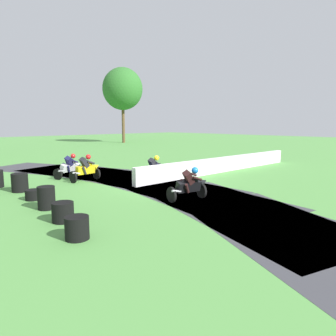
{
  "coord_description": "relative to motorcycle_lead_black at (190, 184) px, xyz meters",
  "views": [
    {
      "loc": [
        -9.8,
        -11.21,
        2.96
      ],
      "look_at": [
        -0.06,
        -1.09,
        0.9
      ],
      "focal_mm": 32.81,
      "sensor_mm": 36.0,
      "label": 1
    }
  ],
  "objects": [
    {
      "name": "motorcycle_trailing_yellow",
      "position": [
        -0.85,
        6.38,
        0.03
      ],
      "size": [
        1.68,
        0.8,
        1.42
      ],
      "color": "black",
      "rests_on": "ground"
    },
    {
      "name": "motorcycle_lead_black",
      "position": [
        0.0,
        0.0,
        0.0
      ],
      "size": [
        1.7,
        1.09,
        1.42
      ],
      "color": "black",
      "rests_on": "ground"
    },
    {
      "name": "track_asphalt",
      "position": [
        0.41,
        3.5,
        -0.63
      ],
      "size": [
        7.91,
        25.43,
        0.01
      ],
      "color": "#3D3D42",
      "rests_on": "ground"
    },
    {
      "name": "motorcycle_fourth_white",
      "position": [
        -1.01,
        7.9,
        0.0
      ],
      "size": [
        1.74,
        1.19,
        1.42
      ],
      "color": "black",
      "rests_on": "ground"
    },
    {
      "name": "tire_stack_extra_a",
      "position": [
        -4.2,
        6.17,
        -0.23
      ],
      "size": [
        0.69,
        0.69,
        0.8
      ],
      "color": "black",
      "rests_on": "ground"
    },
    {
      "name": "motorcycle_chase_blue",
      "position": [
        1.53,
        3.88,
        0.01
      ],
      "size": [
        1.68,
        0.85,
        1.43
      ],
      "color": "black",
      "rests_on": "ground"
    },
    {
      "name": "tree_far_right",
      "position": [
        18.98,
        30.71,
        7.35
      ],
      "size": [
        5.93,
        5.93,
        11.12
      ],
      "color": "brown",
      "rests_on": "ground"
    },
    {
      "name": "tire_stack_far",
      "position": [
        -4.33,
        4.3,
        -0.43
      ],
      "size": [
        0.6,
        0.6,
        0.4
      ],
      "color": "black",
      "rests_on": "ground"
    },
    {
      "name": "tire_stack_near",
      "position": [
        -5.07,
        -0.66,
        -0.33
      ],
      "size": [
        0.62,
        0.62,
        0.6
      ],
      "color": "black",
      "rests_on": "ground"
    },
    {
      "name": "tire_stack_mid_b",
      "position": [
        -4.49,
        2.65,
        -0.23
      ],
      "size": [
        0.59,
        0.59,
        0.8
      ],
      "color": "black",
      "rests_on": "ground"
    },
    {
      "name": "tire_stack_mid_a",
      "position": [
        -4.7,
        0.94,
        -0.33
      ],
      "size": [
        0.65,
        0.65,
        0.6
      ],
      "color": "black",
      "rests_on": "ground"
    },
    {
      "name": "ground_plane",
      "position": [
        1.17,
        3.48,
        -0.63
      ],
      "size": [
        120.0,
        120.0,
        0.0
      ],
      "primitive_type": "plane",
      "color": "#569947"
    },
    {
      "name": "safety_barrier",
      "position": [
        6.83,
        3.36,
        -0.18
      ],
      "size": [
        13.72,
        0.6,
        0.9
      ],
      "primitive_type": "cube",
      "rotation": [
        0.0,
        0.0,
        -1.59
      ],
      "color": "white",
      "rests_on": "ground"
    }
  ]
}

